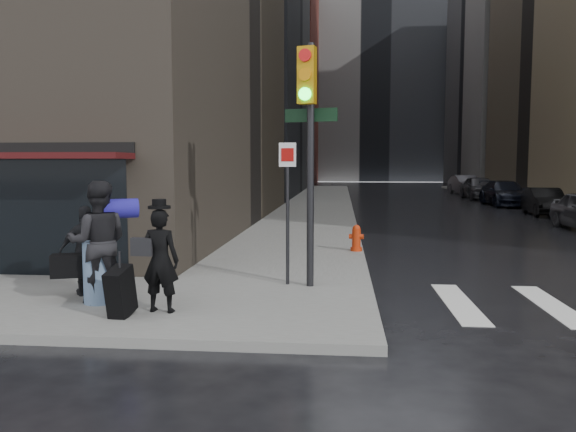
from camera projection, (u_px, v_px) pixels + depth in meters
name	position (u px, v px, depth m)	size (l,w,h in m)	color
ground	(257.00, 313.00, 9.41)	(140.00, 140.00, 0.00)	black
sidewalk_left	(320.00, 202.00, 36.17)	(4.00, 50.00, 0.15)	slate
sidewalk_right	(537.00, 203.00, 34.89)	(3.00, 50.00, 0.15)	slate
bldg_left_far	(228.00, 81.00, 70.90)	(22.00, 20.00, 26.00)	#58251E
bldg_right_far	(561.00, 75.00, 63.29)	(22.00, 20.00, 25.00)	slate
bldg_distant	(373.00, 75.00, 84.69)	(40.00, 12.00, 32.00)	slate
man_overcoat	(152.00, 265.00, 8.77)	(1.00, 0.89, 1.82)	black
man_jeans	(98.00, 242.00, 9.41)	(1.50, 1.06, 2.06)	black
man_greycoat	(87.00, 250.00, 10.00)	(1.00, 0.83, 1.60)	black
traffic_light	(307.00, 131.00, 10.44)	(1.12, 0.62, 4.57)	black
fire_hydrant	(356.00, 239.00, 15.14)	(0.41, 0.31, 0.71)	#B52B0B
parked_car_2	(545.00, 202.00, 27.31)	(1.42, 4.06, 1.34)	black
parked_car_3	(505.00, 193.00, 33.72)	(2.09, 5.15, 1.49)	black
parked_car_4	(479.00, 188.00, 40.11)	(1.96, 4.87, 1.66)	#3D3D42
parked_car_5	(465.00, 185.00, 46.49)	(1.68, 4.83, 1.59)	#444349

